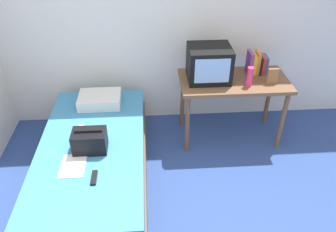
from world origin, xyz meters
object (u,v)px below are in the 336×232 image
Objects in this scene: magazine at (73,166)px; remote_silver at (81,129)px; remote_dark at (94,178)px; tv at (209,63)px; book_row at (257,64)px; desk at (233,87)px; handbag at (90,141)px; bed at (94,164)px; water_bottle at (250,77)px; pillow at (100,99)px; picture_frame at (273,76)px.

magazine is 0.51m from remote_silver.
remote_silver is (-0.21, 0.67, 0.00)m from remote_dark.
tv reaches higher than book_row.
desk reaches higher than remote_silver.
tv is 1.47× the size of handbag.
bed is 6.90× the size of magazine.
handbag is at bearing -65.30° from remote_silver.
remote_silver is at bearing -170.26° from water_bottle.
book_row reaches higher than handbag.
pillow reaches higher than magazine.
desk is 1.64m from handbag.
magazine is at bearing -112.35° from bed.
handbag is at bearing -161.07° from picture_frame.
handbag is at bearing -80.94° from bed.
magazine is (-1.70, -0.80, -0.37)m from water_bottle.
desk is at bearing 130.18° from water_bottle.
pillow is at bearing 89.42° from handbag.
bed is 2.01m from picture_frame.
remote_dark is 0.70m from remote_silver.
tv is 1.24m from pillow.
pillow is at bearing 178.60° from desk.
picture_frame reaches higher than magazine.
handbag is 1.03× the size of magazine.
handbag is at bearing 58.52° from magazine.
pillow is at bearing -176.61° from book_row.
pillow is (-1.72, -0.10, -0.33)m from book_row.
handbag is 0.34m from remote_silver.
book_row is at bearing 3.39° from pillow.
tv is at bearing 36.69° from magazine.
desk is 6.91× the size of picture_frame.
remote_silver is (-0.15, -0.47, -0.05)m from pillow.
desk is 1.46m from pillow.
remote_dark is at bearing -147.36° from water_bottle.
desk is 1.78m from remote_dark.
water_bottle reaches higher than bed.
tv is 1.65m from remote_dark.
tv is 2.14× the size of water_bottle.
tv reaches higher than magazine.
remote_silver is at bearing 107.22° from remote_dark.
book_row is 2.18m from magazine.
remote_dark is at bearing -141.61° from desk.
magazine reaches higher than bed.
remote_dark is (0.06, -1.14, -0.05)m from pillow.
handbag is at bearing 100.64° from remote_dark.
magazine is 2.01× the size of remote_silver.
picture_frame reaches higher than handbag.
bed is 2.01m from book_row.
picture_frame is 2.03m from remote_silver.
water_bottle is (0.39, -0.17, -0.08)m from tv.
handbag is (0.01, -0.07, 0.35)m from bed.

